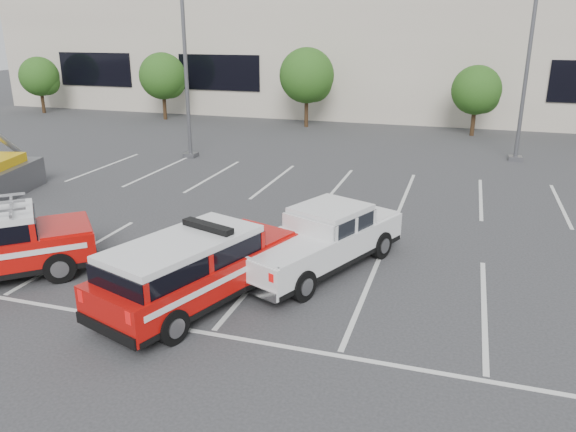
# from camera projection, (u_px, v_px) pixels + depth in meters

# --- Properties ---
(ground) EXTENTS (120.00, 120.00, 0.00)m
(ground) POSITION_uv_depth(u_px,v_px,m) (259.00, 278.00, 14.16)
(ground) COLOR #2F2F31
(ground) RESTS_ON ground
(stall_markings) EXTENTS (23.00, 15.00, 0.01)m
(stall_markings) POSITION_uv_depth(u_px,v_px,m) (307.00, 222.00, 18.22)
(stall_markings) COLOR silver
(stall_markings) RESTS_ON ground
(convention_building) EXTENTS (60.00, 16.99, 13.20)m
(convention_building) POSITION_uv_depth(u_px,v_px,m) (411.00, 45.00, 41.36)
(convention_building) COLOR beige
(convention_building) RESTS_ON ground
(tree_far_left) EXTENTS (2.77, 2.77, 3.99)m
(tree_far_left) POSITION_uv_depth(u_px,v_px,m) (41.00, 78.00, 40.39)
(tree_far_left) COLOR #3F2B19
(tree_far_left) RESTS_ON ground
(tree_left) EXTENTS (3.07, 3.07, 4.42)m
(tree_left) POSITION_uv_depth(u_px,v_px,m) (164.00, 78.00, 37.44)
(tree_left) COLOR #3F2B19
(tree_left) RESTS_ON ground
(tree_mid_left) EXTENTS (3.37, 3.37, 4.85)m
(tree_mid_left) POSITION_uv_depth(u_px,v_px,m) (308.00, 77.00, 34.49)
(tree_mid_left) COLOR #3F2B19
(tree_mid_left) RESTS_ON ground
(tree_mid_right) EXTENTS (2.77, 2.77, 3.99)m
(tree_mid_right) POSITION_uv_depth(u_px,v_px,m) (478.00, 92.00, 31.80)
(tree_mid_right) COLOR #3F2B19
(tree_mid_right) RESTS_ON ground
(light_pole_left) EXTENTS (0.90, 0.60, 10.24)m
(light_pole_left) POSITION_uv_depth(u_px,v_px,m) (185.00, 46.00, 25.62)
(light_pole_left) COLOR #59595E
(light_pole_left) RESTS_ON ground
(light_pole_mid) EXTENTS (0.90, 0.60, 10.24)m
(light_pole_mid) POSITION_uv_depth(u_px,v_px,m) (530.00, 46.00, 24.94)
(light_pole_mid) COLOR #59595E
(light_pole_mid) RESTS_ON ground
(fire_chief_suv) EXTENTS (3.43, 5.45, 1.80)m
(fire_chief_suv) POSITION_uv_depth(u_px,v_px,m) (196.00, 273.00, 12.69)
(fire_chief_suv) COLOR #B00C08
(fire_chief_suv) RESTS_ON ground
(white_pickup) EXTENTS (3.73, 5.52, 1.61)m
(white_pickup) POSITION_uv_depth(u_px,v_px,m) (320.00, 245.00, 14.56)
(white_pickup) COLOR silver
(white_pickup) RESTS_ON ground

